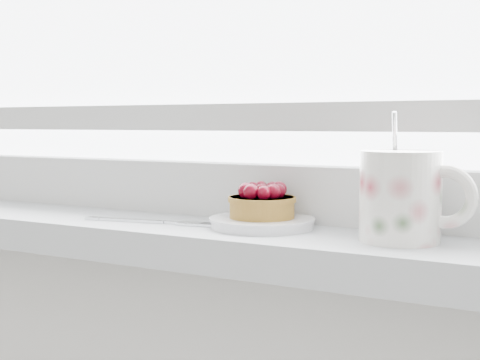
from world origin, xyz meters
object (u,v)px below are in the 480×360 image
Objects in this scene: saucer at (262,223)px; fork at (153,221)px; floral_mug at (403,195)px; raspberry_tart at (262,202)px.

fork is (-0.13, -0.03, -0.00)m from saucer.
floral_mug reaches higher than fork.
saucer is 0.02m from raspberry_tart.
fork is (-0.30, -0.02, -0.05)m from floral_mug.
saucer is at bearing 176.28° from floral_mug.
floral_mug is (0.17, -0.01, 0.04)m from saucer.
saucer is 1.55× the size of raspberry_tart.
saucer is at bearing -95.93° from raspberry_tart.
floral_mug is 0.71× the size of fork.
raspberry_tart reaches higher than saucer.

